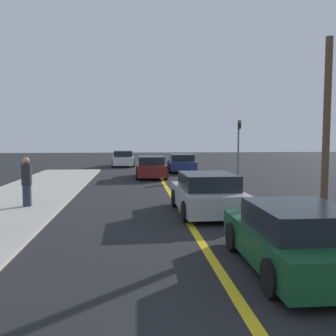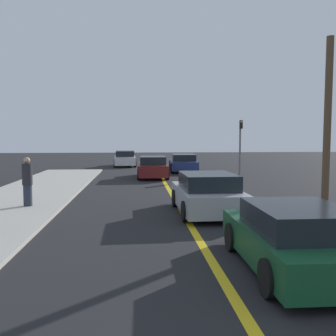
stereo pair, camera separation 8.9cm
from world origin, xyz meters
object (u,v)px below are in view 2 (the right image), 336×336
Objects in this scene: car_ahead_center at (207,194)px; pedestrian_mid_group at (27,182)px; car_parked_left_lot at (183,163)px; car_oncoming_far at (125,159)px; utility_pole at (327,125)px; traffic_light at (240,141)px; car_near_right_lane at (295,238)px; car_far_distant at (153,167)px.

car_ahead_center is 6.19m from pedestrian_mid_group.
car_oncoming_far reaches higher than car_parked_left_lot.
car_parked_left_lot is at bearing 101.33° from utility_pole.
car_parked_left_lot is 1.27× the size of traffic_light.
car_ahead_center is at bearing -110.18° from traffic_light.
car_parked_left_lot is at bearing 62.45° from pedestrian_mid_group.
pedestrian_mid_group is 0.47× the size of traffic_light.
car_ahead_center is at bearing -82.75° from car_oncoming_far.
car_near_right_lane is 0.67× the size of utility_pole.
car_near_right_lane is 9.37m from pedestrian_mid_group.
car_far_distant is at bearing 116.25° from utility_pole.
traffic_light reaches higher than pedestrian_mid_group.
utility_pole is at bearing -63.10° from car_far_distant.
car_ahead_center is 4.59m from utility_pole.
car_far_distant is 6.18m from traffic_light.
car_parked_left_lot is 2.69× the size of pedestrian_mid_group.
utility_pole reaches higher than car_parked_left_lot.
car_parked_left_lot is at bearing 84.61° from car_ahead_center.
pedestrian_mid_group reaches higher than car_parked_left_lot.
car_parked_left_lot is 1.18× the size of car_oncoming_far.
car_ahead_center is at bearing -11.52° from pedestrian_mid_group.
car_ahead_center is at bearing 97.64° from car_near_right_lane.
car_ahead_center is (-0.66, 5.29, 0.04)m from car_near_right_lane.
car_oncoming_far is at bearing 98.03° from car_ahead_center.
car_far_distant is 2.36× the size of pedestrian_mid_group.
pedestrian_mid_group is at bearing 167.11° from car_ahead_center.
pedestrian_mid_group reaches higher than car_far_distant.
car_ahead_center is 0.68× the size of utility_pole.
car_oncoming_far is 11.14m from traffic_light.
traffic_light reaches higher than car_ahead_center.
car_near_right_lane is at bearing -82.29° from car_far_distant.
utility_pole reaches higher than car_far_distant.
car_parked_left_lot is 15.27m from utility_pole.
pedestrian_mid_group reaches higher than car_near_right_lane.
car_oncoming_far is at bearing 99.43° from car_near_right_lane.
car_ahead_center is 1.02× the size of car_oncoming_far.
car_far_distant reaches higher than car_parked_left_lot.
utility_pole is at bearing -92.24° from traffic_light.
utility_pole is at bearing -75.68° from car_parked_left_lot.
traffic_light is 0.62× the size of utility_pole.
traffic_light is at bearing 87.76° from utility_pole.
utility_pole is (-0.48, -12.18, 0.65)m from traffic_light.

